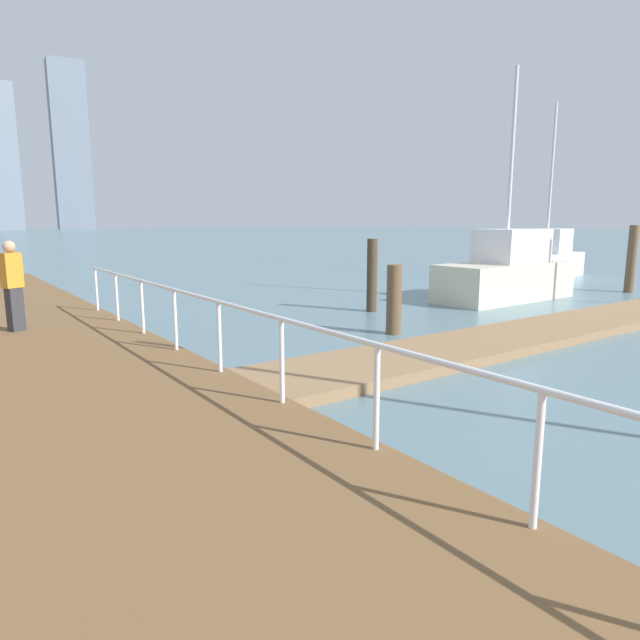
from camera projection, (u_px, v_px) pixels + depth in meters
name	position (u px, v px, depth m)	size (l,w,h in m)	color
ground_plane	(191.00, 306.00, 17.04)	(300.00, 300.00, 0.00)	slate
floating_dock	(524.00, 335.00, 12.35)	(15.32, 2.00, 0.18)	#93704C
boardwalk_railing	(446.00, 388.00, 4.62)	(0.06, 22.67, 1.08)	white
dock_piling_0	(394.00, 300.00, 12.79)	(0.35, 0.35, 1.61)	brown
dock_piling_1	(631.00, 259.00, 20.10)	(0.32, 0.32, 2.43)	brown
dock_piling_2	(372.00, 275.00, 15.92)	(0.30, 0.30, 2.09)	#473826
moored_boat_0	(546.00, 260.00, 25.30)	(5.29, 2.71, 7.63)	white
moored_boat_1	(506.00, 272.00, 18.32)	(5.24, 2.05, 7.33)	beige
pedestrian_1	(13.00, 284.00, 11.09)	(0.42, 0.36, 1.82)	#333338
skyline_tower_5	(71.00, 147.00, 151.54)	(9.27, 6.41, 44.41)	slate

